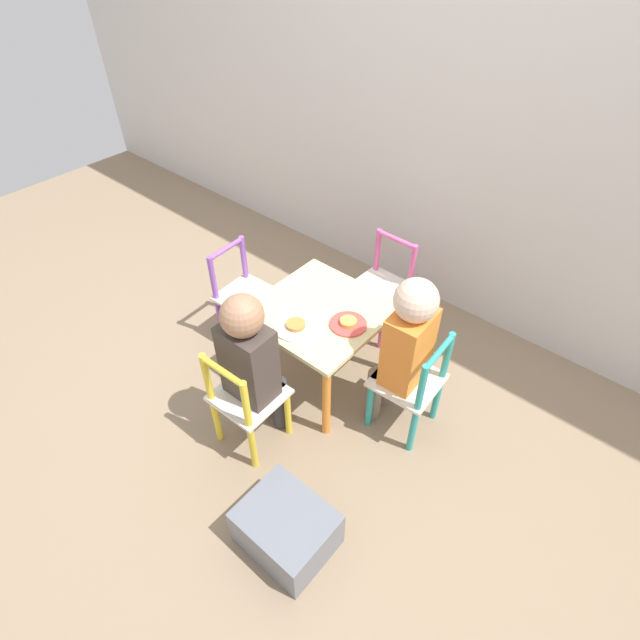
{
  "coord_description": "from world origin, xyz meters",
  "views": [
    {
      "loc": [
        1.06,
        -1.25,
        1.85
      ],
      "look_at": [
        0.0,
        0.0,
        0.36
      ],
      "focal_mm": 28.0,
      "sensor_mm": 36.0,
      "label": 1
    }
  ],
  "objects_px": {
    "kids_table": "(320,320)",
    "plate_front": "(296,326)",
    "chair_pink": "(382,288)",
    "chair_teal": "(412,385)",
    "plate_right": "(348,323)",
    "child_front": "(251,358)",
    "chair_purple": "(244,296)",
    "chair_yellow": "(246,401)",
    "storage_bin": "(287,528)",
    "child_right": "(405,343)"
  },
  "relations": [
    {
      "from": "kids_table",
      "to": "plate_front",
      "type": "distance_m",
      "value": 0.17
    },
    {
      "from": "chair_pink",
      "to": "plate_front",
      "type": "bearing_deg",
      "value": -89.67
    },
    {
      "from": "chair_teal",
      "to": "plate_right",
      "type": "xyz_separation_m",
      "value": [
        -0.32,
        -0.03,
        0.17
      ]
    },
    {
      "from": "chair_pink",
      "to": "plate_right",
      "type": "relative_size",
      "value": 3.29
    },
    {
      "from": "child_front",
      "to": "plate_front",
      "type": "xyz_separation_m",
      "value": [
        -0.01,
        0.26,
        -0.03
      ]
    },
    {
      "from": "chair_teal",
      "to": "plate_front",
      "type": "distance_m",
      "value": 0.54
    },
    {
      "from": "chair_teal",
      "to": "chair_purple",
      "type": "relative_size",
      "value": 1.0
    },
    {
      "from": "chair_yellow",
      "to": "chair_pink",
      "type": "distance_m",
      "value": 0.96
    },
    {
      "from": "child_front",
      "to": "storage_bin",
      "type": "height_order",
      "value": "child_front"
    },
    {
      "from": "chair_yellow",
      "to": "storage_bin",
      "type": "height_order",
      "value": "chair_yellow"
    },
    {
      "from": "storage_bin",
      "to": "plate_right",
      "type": "bearing_deg",
      "value": 112.14
    },
    {
      "from": "chair_yellow",
      "to": "plate_front",
      "type": "height_order",
      "value": "chair_yellow"
    },
    {
      "from": "chair_yellow",
      "to": "plate_right",
      "type": "relative_size",
      "value": 3.29
    },
    {
      "from": "chair_teal",
      "to": "chair_pink",
      "type": "xyz_separation_m",
      "value": [
        -0.47,
        0.45,
        0.0
      ]
    },
    {
      "from": "chair_yellow",
      "to": "plate_front",
      "type": "relative_size",
      "value": 2.86
    },
    {
      "from": "chair_purple",
      "to": "child_right",
      "type": "relative_size",
      "value": 0.67
    },
    {
      "from": "kids_table",
      "to": "child_front",
      "type": "relative_size",
      "value": 0.71
    },
    {
      "from": "plate_right",
      "to": "storage_bin",
      "type": "bearing_deg",
      "value": -67.86
    },
    {
      "from": "plate_right",
      "to": "chair_yellow",
      "type": "bearing_deg",
      "value": -106.54
    },
    {
      "from": "chair_teal",
      "to": "plate_right",
      "type": "height_order",
      "value": "chair_teal"
    },
    {
      "from": "kids_table",
      "to": "storage_bin",
      "type": "distance_m",
      "value": 0.87
    },
    {
      "from": "kids_table",
      "to": "chair_yellow",
      "type": "relative_size",
      "value": 1.04
    },
    {
      "from": "kids_table",
      "to": "child_front",
      "type": "height_order",
      "value": "child_front"
    },
    {
      "from": "chair_teal",
      "to": "plate_right",
      "type": "distance_m",
      "value": 0.37
    },
    {
      "from": "chair_pink",
      "to": "plate_right",
      "type": "xyz_separation_m",
      "value": [
        0.14,
        -0.48,
        0.17
      ]
    },
    {
      "from": "chair_yellow",
      "to": "child_front",
      "type": "bearing_deg",
      "value": -90.0
    },
    {
      "from": "plate_front",
      "to": "child_right",
      "type": "bearing_deg",
      "value": 23.04
    },
    {
      "from": "chair_pink",
      "to": "child_front",
      "type": "xyz_separation_m",
      "value": [
        0.0,
        -0.9,
        0.2
      ]
    },
    {
      "from": "child_right",
      "to": "chair_teal",
      "type": "bearing_deg",
      "value": 90.0
    },
    {
      "from": "chair_purple",
      "to": "plate_right",
      "type": "xyz_separation_m",
      "value": [
        0.63,
        0.03,
        0.17
      ]
    },
    {
      "from": "plate_front",
      "to": "storage_bin",
      "type": "height_order",
      "value": "plate_front"
    },
    {
      "from": "storage_bin",
      "to": "plate_front",
      "type": "bearing_deg",
      "value": 128.95
    },
    {
      "from": "plate_front",
      "to": "kids_table",
      "type": "bearing_deg",
      "value": 90.0
    },
    {
      "from": "kids_table",
      "to": "storage_bin",
      "type": "relative_size",
      "value": 1.68
    },
    {
      "from": "kids_table",
      "to": "chair_teal",
      "type": "height_order",
      "value": "chair_teal"
    },
    {
      "from": "chair_yellow",
      "to": "plate_right",
      "type": "height_order",
      "value": "chair_yellow"
    },
    {
      "from": "child_front",
      "to": "plate_front",
      "type": "relative_size",
      "value": 4.23
    },
    {
      "from": "chair_purple",
      "to": "storage_bin",
      "type": "relative_size",
      "value": 1.61
    },
    {
      "from": "chair_yellow",
      "to": "plate_right",
      "type": "bearing_deg",
      "value": -108.17
    },
    {
      "from": "chair_yellow",
      "to": "child_front",
      "type": "relative_size",
      "value": 0.68
    },
    {
      "from": "chair_teal",
      "to": "plate_front",
      "type": "bearing_deg",
      "value": -72.29
    },
    {
      "from": "chair_teal",
      "to": "child_right",
      "type": "height_order",
      "value": "child_right"
    },
    {
      "from": "chair_yellow",
      "to": "storage_bin",
      "type": "relative_size",
      "value": 1.61
    },
    {
      "from": "chair_yellow",
      "to": "child_right",
      "type": "distance_m",
      "value": 0.68
    },
    {
      "from": "child_right",
      "to": "plate_right",
      "type": "height_order",
      "value": "child_right"
    },
    {
      "from": "kids_table",
      "to": "child_right",
      "type": "relative_size",
      "value": 0.7
    },
    {
      "from": "chair_teal",
      "to": "chair_pink",
      "type": "bearing_deg",
      "value": -137.2
    },
    {
      "from": "plate_right",
      "to": "chair_teal",
      "type": "bearing_deg",
      "value": 4.54
    },
    {
      "from": "chair_teal",
      "to": "storage_bin",
      "type": "distance_m",
      "value": 0.75
    },
    {
      "from": "chair_purple",
      "to": "storage_bin",
      "type": "xyz_separation_m",
      "value": [
        0.92,
        -0.67,
        -0.16
      ]
    }
  ]
}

